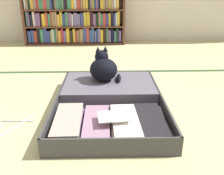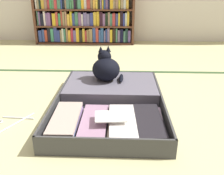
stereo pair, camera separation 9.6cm
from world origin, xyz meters
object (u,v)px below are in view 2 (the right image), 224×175
Objects in this scene: bookshelf at (84,18)px; black_cat at (106,68)px; open_suitcase at (110,100)px; clothes_hanger at (7,125)px.

black_cat is at bearing -77.02° from bookshelf.
bookshelf is 1.39× the size of open_suitcase.
black_cat reaches higher than open_suitcase.
open_suitcase is 0.67m from clothes_hanger.
bookshelf is at bearing 85.88° from clothes_hanger.
bookshelf is at bearing 102.98° from black_cat.
bookshelf is 5.17× the size of black_cat.
clothes_hanger is at bearing -155.35° from open_suitcase.
open_suitcase is 3.72× the size of black_cat.
black_cat is at bearing 99.64° from open_suitcase.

